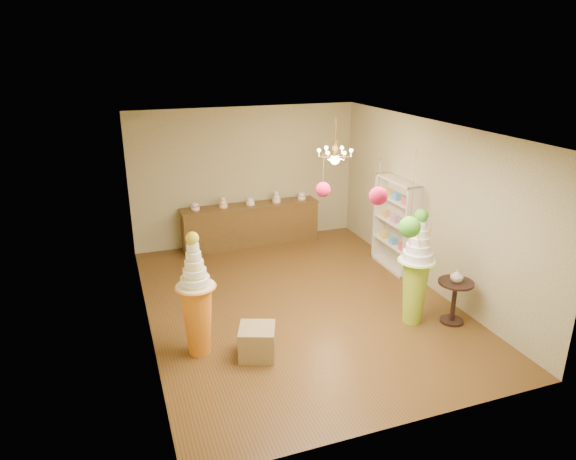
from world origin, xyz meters
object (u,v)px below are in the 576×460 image
object	(u,v)px
pedestal_orange	(197,309)
round_table	(454,296)
pedestal_green	(415,277)
sideboard	(251,224)

from	to	relation	value
pedestal_orange	round_table	distance (m)	4.02
pedestal_green	round_table	xyz separation A→B (m)	(0.60, -0.23, -0.33)
sideboard	round_table	world-z (taller)	sideboard
pedestal_green	pedestal_orange	xyz separation A→B (m)	(-3.38, 0.28, -0.08)
pedestal_orange	pedestal_green	bearing A→B (deg)	-4.65
sideboard	round_table	bearing A→B (deg)	-64.51
sideboard	pedestal_green	bearing A→B (deg)	-70.26
pedestal_orange	sideboard	xyz separation A→B (m)	(1.89, 3.90, -0.23)
pedestal_green	sideboard	distance (m)	4.45
pedestal_green	sideboard	xyz separation A→B (m)	(-1.50, 4.18, -0.31)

